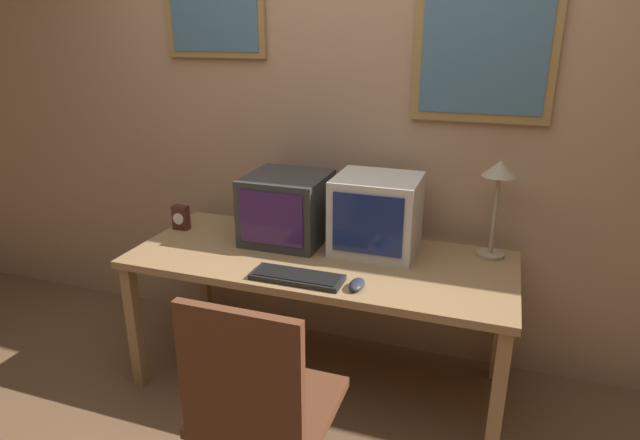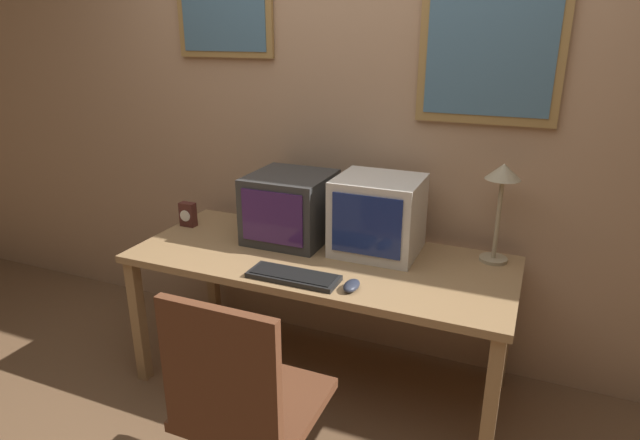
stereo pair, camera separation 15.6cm
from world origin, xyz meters
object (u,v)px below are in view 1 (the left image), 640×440
Objects in this scene: monitor_left at (287,208)px; desk_clock at (181,217)px; desk_lamp at (498,183)px; office_chair at (263,430)px; mouse_near_keyboard at (357,285)px; monitor_right at (377,214)px; keyboard_main at (297,277)px.

monitor_left is 0.61m from desk_clock.
office_chair is (-0.68, -1.14, -0.65)m from desk_lamp.
monitor_left is at bearing -173.58° from desk_lamp.
desk_clock reaches higher than mouse_near_keyboard.
mouse_near_keyboard is (0.49, -0.43, -0.15)m from monitor_left.
mouse_near_keyboard is (0.03, -0.44, -0.17)m from monitor_right.
desk_clock reaches higher than keyboard_main.
desk_clock is (-0.82, 0.37, 0.05)m from keyboard_main.
monitor_right is 0.58m from desk_lamp.
desk_lamp reaches higher than office_chair.
monitor_left is at bearing 117.28° from keyboard_main.
monitor_right reaches higher than keyboard_main.
monitor_right is at bearing 82.32° from office_chair.
desk_clock is 0.28× the size of desk_lamp.
monitor_left is 1.17m from office_chair.
keyboard_main is 0.42× the size of office_chair.
mouse_near_keyboard is 0.82m from desk_lamp.
desk_clock is (-1.07, -0.06, -0.12)m from monitor_right.
desk_clock is at bearing 161.17° from mouse_near_keyboard.
desk_lamp reaches higher than mouse_near_keyboard.
monitor_right is 1.15m from office_chair.
desk_lamp is 1.48m from office_chair.
keyboard_main is at bearing 99.75° from office_chair.
desk_clock is at bearing -174.01° from desk_lamp.
keyboard_main is at bearing -24.45° from desk_clock.
office_chair reaches higher than desk_clock.
office_chair reaches higher than keyboard_main.
monitor_right is 1.07m from desk_clock.
monitor_left is 3.58× the size of mouse_near_keyboard.
mouse_near_keyboard is 0.24× the size of desk_lamp.
desk_lamp is at bearing 46.43° from mouse_near_keyboard.
desk_clock is at bearing 133.61° from office_chair.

